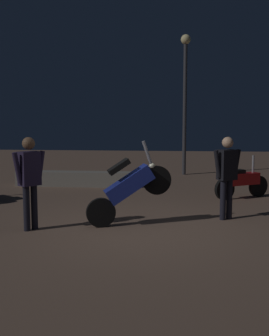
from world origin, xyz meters
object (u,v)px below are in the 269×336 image
person_rider_beside (29,175)px  person_bystander_far (227,171)px  motorcycle_blue_foreground (129,187)px  streetlamp_near (185,87)px  motorcycle_red_parked_left (242,182)px

person_rider_beside → person_bystander_far: person_rider_beside is taller
motorcycle_blue_foreground → streetlamp_near: 8.15m
person_rider_beside → streetlamp_near: size_ratio=0.33×
motorcycle_blue_foreground → person_rider_beside: (-1.77, -0.51, 0.28)m
motorcycle_red_parked_left → person_bystander_far: (-0.68, -2.36, 0.57)m
person_bystander_far → person_rider_beside: bearing=76.6°
motorcycle_red_parked_left → streetlamp_near: size_ratio=0.29×
motorcycle_blue_foreground → streetlamp_near: size_ratio=0.32×
streetlamp_near → person_rider_beside: bearing=-109.9°
person_bystander_far → streetlamp_near: bearing=-25.5°
person_rider_beside → streetlamp_near: streetlamp_near is taller
motorcycle_red_parked_left → person_rider_beside: (-4.37, -3.56, 0.59)m
motorcycle_red_parked_left → person_bystander_far: bearing=-137.0°
motorcycle_blue_foreground → person_rider_beside: 1.86m
motorcycle_blue_foreground → person_bystander_far: (1.92, 0.69, 0.26)m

